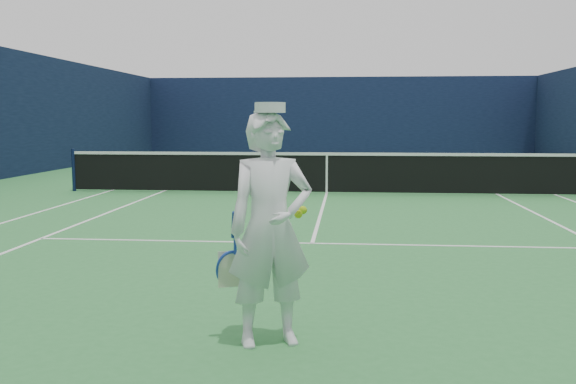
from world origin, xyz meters
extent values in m
plane|color=#2C7537|center=(0.00, 0.00, 0.00)|extent=(80.00, 80.00, 0.00)
cube|color=white|center=(0.00, 11.88, 0.00)|extent=(11.03, 0.06, 0.01)
cube|color=white|center=(-5.49, 0.00, 0.00)|extent=(0.06, 23.83, 0.01)
cube|color=white|center=(5.49, 0.00, 0.00)|extent=(0.06, 23.83, 0.01)
cube|color=white|center=(-4.12, 0.00, 0.00)|extent=(0.06, 23.77, 0.01)
cube|color=white|center=(4.12, 0.00, 0.00)|extent=(0.06, 23.77, 0.01)
cube|color=white|center=(0.00, 6.40, 0.00)|extent=(8.23, 0.06, 0.01)
cube|color=white|center=(0.00, -6.40, 0.00)|extent=(8.23, 0.06, 0.01)
cube|color=white|center=(0.00, 0.00, 0.00)|extent=(0.06, 12.80, 0.01)
cube|color=white|center=(0.00, 11.73, 0.00)|extent=(0.06, 0.30, 0.01)
cube|color=#0E1635|center=(0.00, 18.00, 2.00)|extent=(20.12, 0.12, 4.00)
cylinder|color=#141E4C|center=(-6.40, 0.00, 0.54)|extent=(0.09, 0.09, 1.07)
cube|color=black|center=(0.00, 0.00, 0.50)|extent=(12.79, 0.02, 0.92)
cube|color=white|center=(0.00, 0.00, 0.97)|extent=(12.79, 0.04, 0.07)
cube|color=white|center=(0.00, 0.00, 0.47)|extent=(0.05, 0.03, 0.94)
imported|color=white|center=(-0.10, -10.61, 0.93)|extent=(0.80, 0.66, 1.87)
cylinder|color=white|center=(-0.10, -10.61, 1.89)|extent=(0.24, 0.24, 0.08)
cube|color=white|center=(-0.15, -10.49, 1.86)|extent=(0.20, 0.16, 0.02)
cylinder|color=navy|center=(-0.39, -10.63, 0.97)|extent=(0.06, 0.10, 0.22)
cube|color=#1E3BA5|center=(-0.39, -10.58, 0.79)|extent=(0.03, 0.03, 0.14)
torus|color=#1E3BA5|center=(-0.43, -10.52, 0.58)|extent=(0.31, 0.20, 0.29)
cube|color=beige|center=(-0.43, -10.52, 0.58)|extent=(0.21, 0.08, 0.30)
sphere|color=#B0CE17|center=(0.11, -10.42, 1.03)|extent=(0.07, 0.07, 0.07)
sphere|color=#B0CE17|center=(0.14, -10.39, 1.06)|extent=(0.07, 0.07, 0.07)
camera|label=1|loc=(0.50, -15.58, 1.79)|focal=40.00mm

